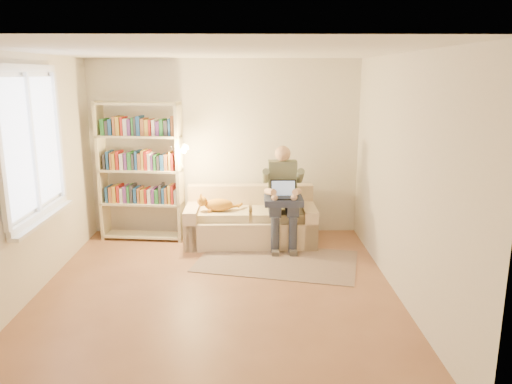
{
  "coord_description": "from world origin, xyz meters",
  "views": [
    {
      "loc": [
        0.37,
        -5.16,
        2.38
      ],
      "look_at": [
        0.45,
        1.0,
        0.92
      ],
      "focal_mm": 35.0,
      "sensor_mm": 36.0,
      "label": 1
    }
  ],
  "objects_px": {
    "person": "(283,191)",
    "laptop": "(284,193)",
    "cat": "(219,204)",
    "sofa": "(251,223)",
    "bookshelf": "(141,165)"
  },
  "relations": [
    {
      "from": "sofa",
      "to": "laptop",
      "type": "xyz_separation_m",
      "value": [
        0.45,
        -0.28,
        0.5
      ]
    },
    {
      "from": "cat",
      "to": "bookshelf",
      "type": "relative_size",
      "value": 0.3
    },
    {
      "from": "bookshelf",
      "to": "person",
      "type": "bearing_deg",
      "value": -2.09
    },
    {
      "from": "sofa",
      "to": "bookshelf",
      "type": "bearing_deg",
      "value": 174.21
    },
    {
      "from": "bookshelf",
      "to": "sofa",
      "type": "bearing_deg",
      "value": 0.68
    },
    {
      "from": "cat",
      "to": "laptop",
      "type": "distance_m",
      "value": 0.93
    },
    {
      "from": "bookshelf",
      "to": "cat",
      "type": "bearing_deg",
      "value": -7.32
    },
    {
      "from": "laptop",
      "to": "cat",
      "type": "bearing_deg",
      "value": 169.83
    },
    {
      "from": "cat",
      "to": "sofa",
      "type": "bearing_deg",
      "value": 14.78
    },
    {
      "from": "person",
      "to": "cat",
      "type": "distance_m",
      "value": 0.92
    },
    {
      "from": "laptop",
      "to": "bookshelf",
      "type": "bearing_deg",
      "value": 167.8
    },
    {
      "from": "sofa",
      "to": "laptop",
      "type": "relative_size",
      "value": 5.27
    },
    {
      "from": "sofa",
      "to": "bookshelf",
      "type": "distance_m",
      "value": 1.79
    },
    {
      "from": "bookshelf",
      "to": "laptop",
      "type": "bearing_deg",
      "value": -5.73
    },
    {
      "from": "person",
      "to": "laptop",
      "type": "xyz_separation_m",
      "value": [
        0.0,
        -0.13,
        0.01
      ]
    }
  ]
}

